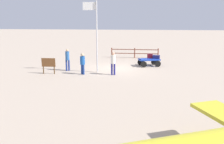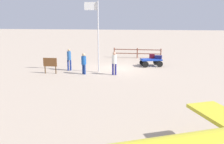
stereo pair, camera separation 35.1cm
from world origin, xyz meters
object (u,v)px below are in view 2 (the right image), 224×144
luggage_cart (151,61)px  suitcase_navy (158,57)px  worker_supervisor (84,62)px  worker_trailing (69,58)px  signboard (50,63)px  worker_lead (114,61)px  suitcase_olive (152,56)px  flagpole (96,30)px

luggage_cart → suitcase_navy: suitcase_navy is taller
worker_supervisor → suitcase_navy: bearing=-145.6°
luggage_cart → suitcase_navy: (-0.66, -0.27, 0.34)m
worker_trailing → signboard: bearing=47.3°
worker_lead → worker_supervisor: bearing=0.9°
suitcase_olive → signboard: (7.92, 4.31, -0.03)m
luggage_cart → worker_supervisor: worker_supervisor is taller
worker_lead → suitcase_navy: bearing=-131.5°
suitcase_navy → signboard: size_ratio=0.55×
luggage_cart → worker_lead: size_ratio=1.16×
suitcase_olive → worker_supervisor: bearing=38.6°
luggage_cart → worker_supervisor: 6.41m
worker_supervisor → flagpole: bearing=-137.4°
luggage_cart → flagpole: size_ratio=0.37×
suitcase_navy → suitcase_olive: bearing=-21.3°
suitcase_navy → luggage_cart: bearing=22.1°
suitcase_navy → worker_lead: 5.30m
suitcase_olive → signboard: bearing=28.5°
worker_lead → signboard: worker_lead is taller
suitcase_olive → worker_supervisor: size_ratio=0.30×
luggage_cart → suitcase_olive: (-0.10, -0.49, 0.38)m
suitcase_navy → worker_lead: size_ratio=0.38×
suitcase_navy → suitcase_olive: 0.60m
suitcase_olive → luggage_cart: bearing=77.9°
suitcase_olive → worker_trailing: size_ratio=0.27×
luggage_cart → flagpole: bearing=34.2°
signboard → suitcase_navy: bearing=-154.2°
worker_supervisor → suitcase_olive: bearing=-141.4°
suitcase_navy → signboard: 9.42m
suitcase_navy → worker_supervisor: size_ratio=0.41×
suitcase_olive → worker_supervisor: 6.77m
worker_trailing → signboard: worker_trailing is taller
worker_lead → flagpole: flagpole is taller
suitcase_navy → worker_supervisor: (5.84, 4.00, 0.18)m
worker_lead → worker_supervisor: size_ratio=1.08×
suitcase_navy → signboard: signboard is taller
luggage_cart → worker_lead: (2.85, 3.70, 0.59)m
worker_supervisor → signboard: 2.64m
worker_lead → worker_supervisor: worker_lead is taller
suitcase_olive → suitcase_navy: bearing=158.7°
luggage_cart → flagpole: 5.95m
worker_lead → flagpole: 2.80m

